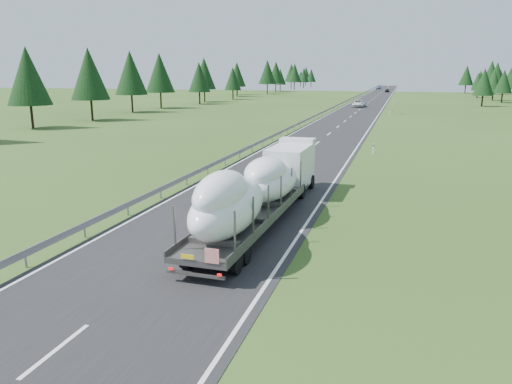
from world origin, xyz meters
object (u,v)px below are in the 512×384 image
(boat_truck, at_px, (261,186))
(distant_car_dark, at_px, (387,90))
(distant_car_blue, at_px, (379,87))
(highway_sign, at_px, (394,105))
(distant_van, at_px, (359,103))

(boat_truck, xyz_separation_m, distant_car_dark, (-0.08, 187.73, -1.33))
(boat_truck, distance_m, distant_car_blue, 225.52)
(highway_sign, xyz_separation_m, distant_car_blue, (-10.39, 150.14, -1.00))
(highway_sign, xyz_separation_m, boat_truck, (-4.98, -75.31, 0.22))
(distant_van, distance_m, distant_car_blue, 131.24)
(distant_van, height_order, distant_car_blue, distant_van)
(highway_sign, relative_size, distant_van, 0.44)
(highway_sign, distance_m, distant_car_dark, 112.53)
(boat_truck, relative_size, distant_van, 3.10)
(distant_car_dark, bearing_deg, distant_van, -90.25)
(distant_van, xyz_separation_m, distant_car_blue, (-2.28, 131.22, -0.01))
(highway_sign, bearing_deg, distant_car_blue, 93.96)
(highway_sign, relative_size, distant_car_dark, 0.63)
(boat_truck, relative_size, distant_car_blue, 3.72)
(boat_truck, relative_size, distant_car_dark, 4.39)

